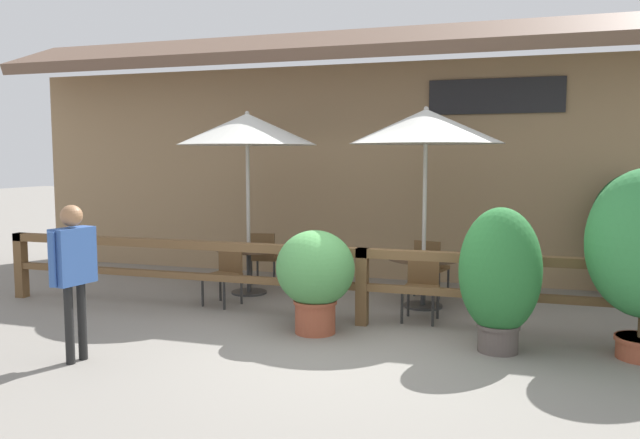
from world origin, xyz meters
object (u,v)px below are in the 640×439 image
object	(u,v)px
chair_middle_streetside	(421,284)
pedestrian	(73,262)
potted_plant_small_flowering	(500,275)
potted_plant_entrance_palm	(633,231)
patio_umbrella_near	(247,130)
dining_table_middle	(424,266)
dining_table_near	(249,256)
chair_middle_wallside	(430,265)
chair_near_streetside	(225,271)
potted_plant_tall_tropical	(315,274)
chair_near_wallside	(265,255)
patio_umbrella_middle	(426,127)

from	to	relation	value
chair_middle_streetside	pedestrian	xyz separation A→B (m)	(-3.08, -2.65, 0.55)
potted_plant_small_flowering	potted_plant_entrance_palm	distance (m)	3.57
patio_umbrella_near	dining_table_middle	world-z (taller)	patio_umbrella_near
dining_table_near	chair_middle_streetside	size ratio (longest dim) A/B	1.15
chair_middle_wallside	potted_plant_small_flowering	world-z (taller)	potted_plant_small_flowering
chair_near_streetside	dining_table_middle	xyz separation A→B (m)	(2.67, 0.67, 0.10)
patio_umbrella_near	potted_plant_tall_tropical	world-z (taller)	patio_umbrella_near
chair_near_wallside	pedestrian	world-z (taller)	pedestrian
dining_table_near	patio_umbrella_middle	bearing A→B (deg)	-1.73
chair_middle_wallside	potted_plant_entrance_palm	distance (m)	2.92
potted_plant_small_flowering	pedestrian	distance (m)	4.36
dining_table_middle	chair_middle_streetside	bearing A→B (deg)	-84.17
dining_table_near	chair_near_wallside	size ratio (longest dim) A/B	1.15
chair_near_wallside	chair_middle_streetside	distance (m)	3.15
chair_near_streetside	dining_table_middle	world-z (taller)	chair_near_streetside
potted_plant_small_flowering	potted_plant_entrance_palm	xyz separation A→B (m)	(1.76, 3.09, 0.18)
chair_middle_wallside	potted_plant_small_flowering	bearing A→B (deg)	127.71
chair_near_wallside	chair_near_streetside	bearing A→B (deg)	82.96
chair_near_streetside	chair_middle_wallside	distance (m)	3.00
chair_near_streetside	pedestrian	distance (m)	2.76
chair_middle_wallside	pedestrian	size ratio (longest dim) A/B	0.53
dining_table_near	potted_plant_tall_tropical	world-z (taller)	potted_plant_tall_tropical
chair_middle_streetside	dining_table_middle	bearing A→B (deg)	98.10
patio_umbrella_near	potted_plant_tall_tropical	size ratio (longest dim) A/B	2.25
patio_umbrella_near	chair_middle_streetside	xyz separation A→B (m)	(2.71, -0.78, -1.99)
chair_near_streetside	potted_plant_tall_tropical	size ratio (longest dim) A/B	0.69
chair_near_wallside	chair_middle_streetside	world-z (taller)	same
dining_table_near	dining_table_middle	bearing A→B (deg)	-1.73
patio_umbrella_near	chair_near_streetside	bearing A→B (deg)	-92.46
patio_umbrella_near	dining_table_near	size ratio (longest dim) A/B	2.82
chair_near_streetside	potted_plant_entrance_palm	bearing A→B (deg)	33.40
chair_near_streetside	potted_plant_small_flowering	world-z (taller)	potted_plant_small_flowering
chair_middle_streetside	potted_plant_entrance_palm	size ratio (longest dim) A/B	0.46
potted_plant_tall_tropical	pedestrian	xyz separation A→B (m)	(-1.98, -1.70, 0.32)
dining_table_middle	potted_plant_small_flowering	xyz separation A→B (m)	(1.03, -1.75, 0.25)
patio_umbrella_near	chair_near_streetside	size ratio (longest dim) A/B	3.25
patio_umbrella_near	patio_umbrella_middle	world-z (taller)	same
chair_middle_wallside	pedestrian	distance (m)	5.07
patio_umbrella_middle	potted_plant_entrance_palm	size ratio (longest dim) A/B	1.49
chair_near_streetside	chair_middle_streetside	size ratio (longest dim) A/B	1.00
chair_middle_streetside	pedestrian	bearing A→B (deg)	-137.01
dining_table_near	chair_near_wallside	bearing A→B (deg)	94.04
potted_plant_tall_tropical	patio_umbrella_middle	bearing A→B (deg)	58.04
chair_middle_wallside	pedestrian	xyz separation A→B (m)	(-3.01, -4.05, 0.55)
chair_middle_streetside	pedestrian	distance (m)	4.10
chair_middle_streetside	potted_plant_small_flowering	distance (m)	1.47
potted_plant_small_flowering	chair_middle_wallside	bearing A→B (deg)	112.94
dining_table_near	potted_plant_tall_tropical	size ratio (longest dim) A/B	0.80
dining_table_near	chair_middle_wallside	xyz separation A→B (m)	(2.63, 0.62, -0.10)
patio_umbrella_near	dining_table_near	xyz separation A→B (m)	(0.00, -0.00, -1.89)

